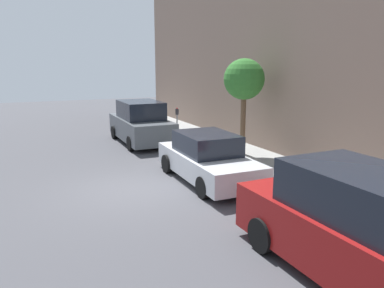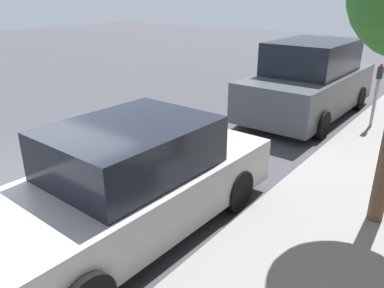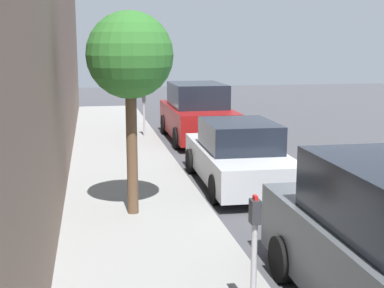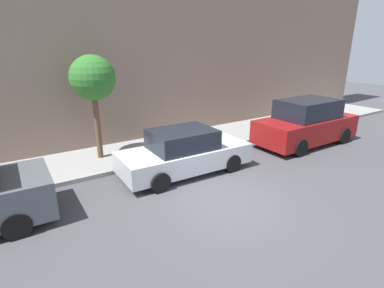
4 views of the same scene
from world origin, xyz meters
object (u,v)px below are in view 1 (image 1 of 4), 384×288
at_px(parking_meter_far, 177,120).
at_px(street_tree, 244,80).
at_px(parked_sedan_second, 208,159).
at_px(parked_suv_third, 141,123).
at_px(parked_suv_nearest, 360,229).

distance_m(parking_meter_far, street_tree, 4.76).
height_order(parked_sedan_second, parking_meter_far, parking_meter_far).
distance_m(parked_suv_third, parking_meter_far, 1.76).
relative_size(parking_meter_far, street_tree, 0.39).
bearing_deg(parked_suv_third, street_tree, -58.19).
bearing_deg(parked_suv_nearest, parking_meter_far, 81.75).
height_order(parked_suv_nearest, parked_suv_third, same).
height_order(parked_suv_nearest, street_tree, street_tree).
height_order(parked_suv_third, parking_meter_far, parked_suv_third).
bearing_deg(parked_suv_nearest, street_tree, 70.74).
height_order(parked_suv_third, street_tree, street_tree).
xyz_separation_m(parked_sedan_second, parking_meter_far, (1.57, 6.28, 0.33)).
xyz_separation_m(parked_suv_nearest, parking_meter_far, (1.80, 12.41, 0.12)).
xyz_separation_m(parked_suv_nearest, street_tree, (2.88, 8.23, 2.14)).
bearing_deg(parked_suv_nearest, parked_suv_third, 89.66).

